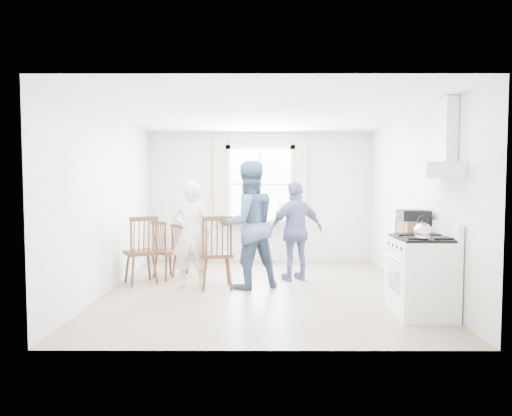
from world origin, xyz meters
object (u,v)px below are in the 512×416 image
at_px(windsor_chair_c, 143,243).
at_px(person_right, 296,231).
at_px(stereo_stack, 413,222).
at_px(low_cabinet, 408,267).
at_px(windsor_chair_a, 217,244).
at_px(windsor_chair_b, 163,243).
at_px(gas_stove, 422,276).
at_px(person_left, 191,234).
at_px(person_mid, 248,225).

height_order(windsor_chair_c, person_right, person_right).
bearing_deg(person_right, stereo_stack, 116.15).
height_order(low_cabinet, windsor_chair_a, windsor_chair_a).
relative_size(stereo_stack, windsor_chair_c, 0.35).
relative_size(low_cabinet, stereo_stack, 2.38).
height_order(stereo_stack, windsor_chair_b, stereo_stack).
height_order(windsor_chair_b, windsor_chair_c, windsor_chair_c).
height_order(windsor_chair_a, windsor_chair_b, windsor_chair_a).
relative_size(windsor_chair_c, person_right, 0.67).
bearing_deg(windsor_chair_b, stereo_stack, -21.05).
relative_size(gas_stove, windsor_chair_a, 1.01).
bearing_deg(windsor_chair_c, person_left, -13.61).
xyz_separation_m(low_cabinet, windsor_chair_c, (-3.82, 0.91, 0.21)).
xyz_separation_m(gas_stove, low_cabinet, (0.07, 0.70, -0.03)).
xyz_separation_m(gas_stove, windsor_chair_c, (-3.75, 1.61, 0.17)).
distance_m(windsor_chair_a, person_left, 0.44).
bearing_deg(windsor_chair_a, low_cabinet, -12.56).
distance_m(windsor_chair_a, windsor_chair_c, 1.22).
distance_m(gas_stove, stereo_stack, 0.86).
relative_size(windsor_chair_b, person_left, 0.60).
height_order(stereo_stack, person_right, person_right).
distance_m(low_cabinet, person_mid, 2.36).
relative_size(person_left, person_right, 1.01).
relative_size(gas_stove, person_right, 0.69).
relative_size(windsor_chair_b, person_right, 0.61).
relative_size(stereo_stack, person_right, 0.23).
bearing_deg(windsor_chair_c, person_right, 8.10).
height_order(gas_stove, low_cabinet, gas_stove).
height_order(windsor_chair_a, person_left, person_left).
height_order(windsor_chair_a, person_right, person_right).
height_order(gas_stove, person_left, person_left).
height_order(windsor_chair_a, person_mid, person_mid).
bearing_deg(windsor_chair_b, low_cabinet, -20.22).
bearing_deg(low_cabinet, gas_stove, -95.68).
distance_m(windsor_chair_b, windsor_chair_c, 0.47).
bearing_deg(person_mid, windsor_chair_a, -5.17).
xyz_separation_m(gas_stove, windsor_chair_b, (-3.53, 2.03, 0.11)).
distance_m(gas_stove, person_mid, 2.60).
bearing_deg(windsor_chair_a, person_mid, 18.05).
distance_m(windsor_chair_a, person_right, 1.40).
bearing_deg(gas_stove, windsor_chair_b, 150.15).
xyz_separation_m(windsor_chair_b, windsor_chair_c, (-0.22, -0.41, 0.06)).
bearing_deg(windsor_chair_a, windsor_chair_b, 142.42).
bearing_deg(windsor_chair_b, person_mid, -22.41).
xyz_separation_m(windsor_chair_a, person_mid, (0.46, 0.15, 0.28)).
xyz_separation_m(stereo_stack, windsor_chair_b, (-3.63, 1.40, -0.47)).
height_order(windsor_chair_c, person_left, person_left).
relative_size(windsor_chair_a, person_left, 0.68).
bearing_deg(person_left, person_mid, 178.56).
height_order(person_mid, person_right, person_mid).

